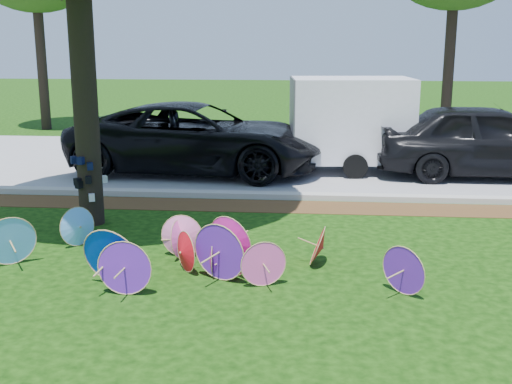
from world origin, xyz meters
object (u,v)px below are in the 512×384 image
at_px(black_van, 196,138).
at_px(dark_pickup, 487,141).
at_px(parasol_pile, 183,250).
at_px(cargo_trailer, 351,119).

height_order(black_van, dark_pickup, dark_pickup).
relative_size(parasol_pile, black_van, 1.02).
xyz_separation_m(parasol_pile, black_van, (-1.07, 7.15, 0.51)).
relative_size(parasol_pile, cargo_trailer, 2.18).
bearing_deg(cargo_trailer, parasol_pile, -115.01).
height_order(parasol_pile, cargo_trailer, cargo_trailer).
distance_m(parasol_pile, dark_pickup, 9.44).
distance_m(parasol_pile, cargo_trailer, 8.23).
xyz_separation_m(parasol_pile, dark_pickup, (6.06, 7.21, 0.54)).
xyz_separation_m(black_van, cargo_trailer, (3.87, 0.53, 0.45)).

